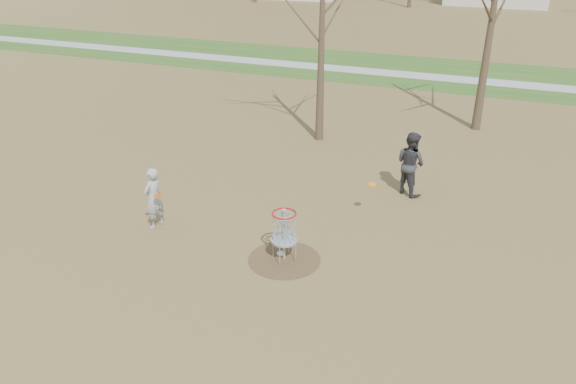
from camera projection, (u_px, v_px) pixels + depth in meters
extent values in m
plane|color=brown|center=(284.00, 260.00, 13.84)|extent=(160.00, 160.00, 0.00)
cube|color=#2D5119|center=(425.00, 72.00, 31.44)|extent=(160.00, 8.00, 0.01)
cube|color=#9E9E99|center=(422.00, 76.00, 30.60)|extent=(160.00, 1.50, 0.01)
cylinder|color=#47331E|center=(284.00, 260.00, 13.84)|extent=(1.80, 1.80, 0.01)
imported|color=#A7A7A7|center=(154.00, 198.00, 15.00)|extent=(0.51, 0.69, 1.73)
imported|color=#303034|center=(410.00, 163.00, 16.87)|extent=(1.21, 1.14, 1.97)
cylinder|color=silver|center=(281.00, 253.00, 14.06)|extent=(0.22, 0.22, 0.02)
cylinder|color=orange|center=(372.00, 185.00, 15.42)|extent=(0.22, 0.22, 0.07)
cylinder|color=#E0420B|center=(158.00, 196.00, 14.60)|extent=(0.22, 0.22, 0.02)
cylinder|color=#9EA3AD|center=(284.00, 236.00, 13.55)|extent=(0.05, 0.05, 1.35)
cylinder|color=#9EA3AD|center=(284.00, 240.00, 13.60)|extent=(0.64, 0.64, 0.04)
torus|color=#9EA3AD|center=(284.00, 215.00, 13.30)|extent=(0.60, 0.60, 0.04)
torus|color=#B1130B|center=(284.00, 214.00, 13.29)|extent=(0.60, 0.60, 0.04)
cone|color=#382B1E|center=(322.00, 40.00, 20.02)|extent=(0.32, 0.32, 7.50)
cone|color=#382B1E|center=(492.00, 20.00, 20.90)|extent=(0.36, 0.36, 8.50)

